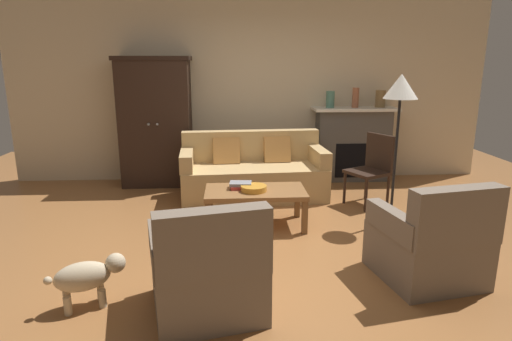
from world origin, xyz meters
TOP-DOWN VIEW (x-y plane):
  - ground_plane at (0.00, 0.00)m, footprint 9.60×9.60m
  - back_wall at (0.00, 2.55)m, footprint 7.20×0.10m
  - fireplace at (1.55, 2.30)m, footprint 1.26×0.48m
  - armoire at (-1.40, 2.22)m, footprint 1.06×0.57m
  - couch at (-0.02, 1.53)m, footprint 1.97×0.97m
  - coffee_table at (-0.06, 0.42)m, footprint 1.10×0.60m
  - fruit_bowl at (-0.08, 0.38)m, footprint 0.28×0.28m
  - book_stack at (-0.21, 0.49)m, footprint 0.26×0.19m
  - mantel_vase_jade at (1.17, 2.28)m, footprint 0.13×0.13m
  - mantel_vase_terracotta at (1.55, 2.28)m, footprint 0.10×0.10m
  - mantel_vase_bronze at (1.93, 2.28)m, footprint 0.15×0.15m
  - armchair_near_left at (-0.50, -1.27)m, footprint 0.91×0.92m
  - armchair_near_right at (1.32, -0.89)m, footprint 0.90×0.90m
  - side_chair_wooden at (1.48, 1.10)m, footprint 0.59×0.59m
  - floor_lamp at (1.49, 0.41)m, footprint 0.36×0.36m
  - dog at (-1.40, -1.14)m, footprint 0.54×0.33m

SIDE VIEW (x-z plane):
  - ground_plane at x=0.00m, z-range 0.00..0.00m
  - dog at x=-1.40m, z-range 0.05..0.44m
  - armchair_near_left at x=-0.50m, z-range -0.12..0.76m
  - armchair_near_right at x=1.32m, z-range -0.12..0.76m
  - couch at x=-0.02m, z-range -0.11..0.75m
  - coffee_table at x=-0.06m, z-range 0.16..0.58m
  - fruit_bowl at x=-0.08m, z-range 0.42..0.48m
  - book_stack at x=-0.21m, z-range 0.42..0.49m
  - side_chair_wooden at x=1.48m, z-range 0.06..0.96m
  - fireplace at x=1.55m, z-range 0.01..1.13m
  - armoire at x=-1.40m, z-range 0.00..1.87m
  - mantel_vase_jade at x=1.17m, z-range 1.12..1.37m
  - mantel_vase_bronze at x=1.93m, z-range 1.12..1.38m
  - mantel_vase_terracotta at x=1.55m, z-range 1.12..1.41m
  - back_wall at x=0.00m, z-range 0.00..2.80m
  - floor_lamp at x=1.49m, z-range 0.61..2.27m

